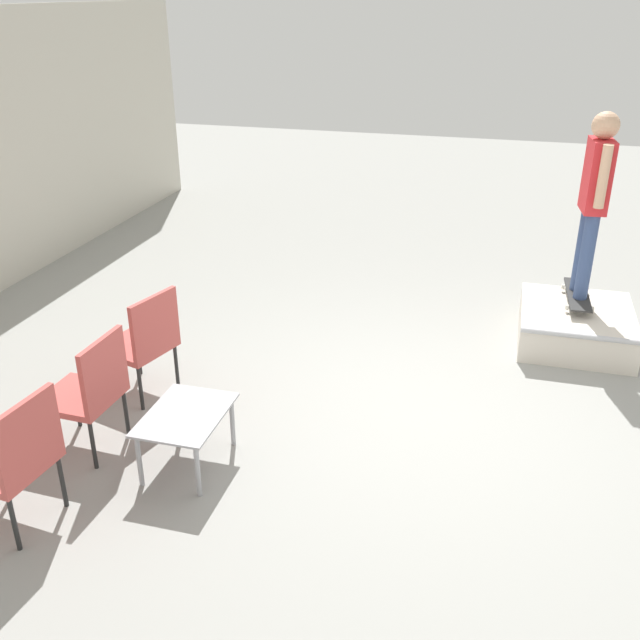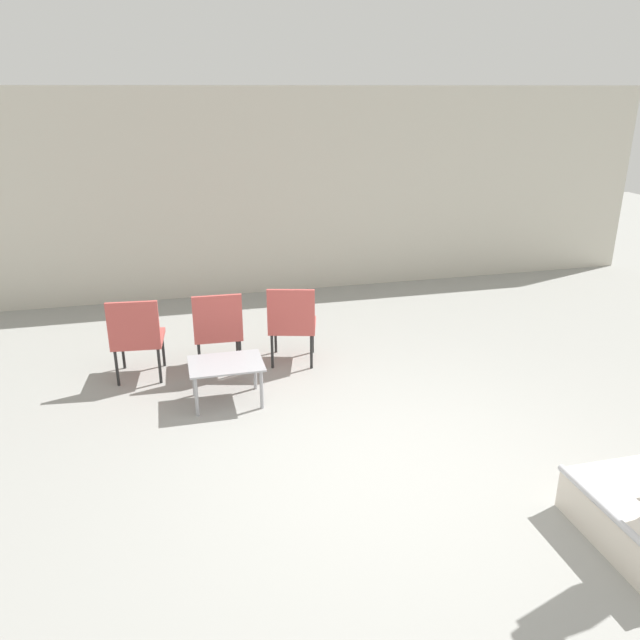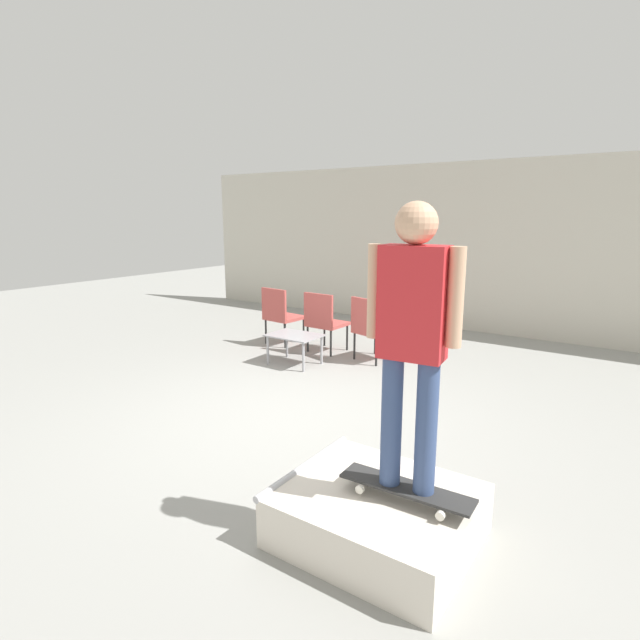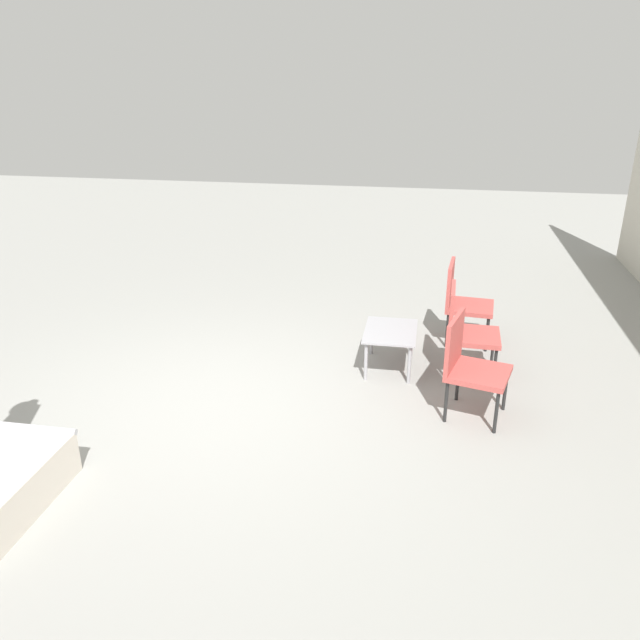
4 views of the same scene
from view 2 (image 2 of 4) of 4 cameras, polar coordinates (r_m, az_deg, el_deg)
The scene contains 6 objects.
ground_plane at distance 5.35m, azimuth 6.32°, elevation -13.43°, with size 24.00×24.00×0.00m, color gray.
house_wall_back at distance 9.42m, azimuth -4.00°, elevation 11.46°, with size 12.00×0.06×3.00m.
coffee_table at distance 6.25m, azimuth -8.58°, elevation -4.38°, with size 0.73×0.54×0.43m.
patio_chair_left at distance 6.88m, azimuth -16.41°, elevation -1.29°, with size 0.57×0.57×0.94m.
patio_chair_center at distance 6.88m, azimuth -9.32°, elevation -0.69°, with size 0.54×0.54×0.94m.
patio_chair_right at distance 6.99m, azimuth -2.57°, elevation -0.09°, with size 0.64×0.64×0.94m.
Camera 2 is at (-1.63, -4.14, 2.98)m, focal length 35.00 mm.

